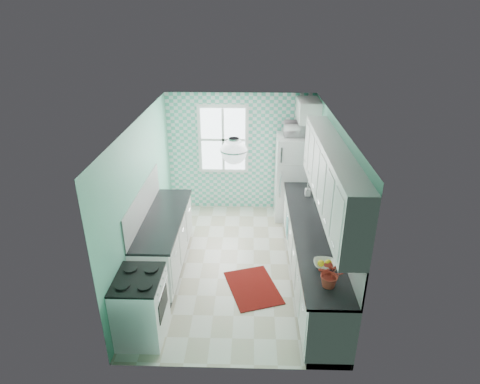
{
  "coord_description": "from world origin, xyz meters",
  "views": [
    {
      "loc": [
        0.22,
        -5.75,
        4.04
      ],
      "look_at": [
        0.05,
        0.25,
        1.25
      ],
      "focal_mm": 30.0,
      "sensor_mm": 36.0,
      "label": 1
    }
  ],
  "objects_px": {
    "stove": "(141,306)",
    "fruit_bowl": "(324,264)",
    "fridge": "(294,177)",
    "sink": "(306,201)",
    "ceiling_light": "(234,151)",
    "potted_plant": "(331,274)",
    "microwave": "(297,129)"
  },
  "relations": [
    {
      "from": "fridge",
      "to": "potted_plant",
      "type": "bearing_deg",
      "value": -92.28
    },
    {
      "from": "sink",
      "to": "fruit_bowl",
      "type": "height_order",
      "value": "sink"
    },
    {
      "from": "stove",
      "to": "microwave",
      "type": "height_order",
      "value": "microwave"
    },
    {
      "from": "fridge",
      "to": "fruit_bowl",
      "type": "height_order",
      "value": "fridge"
    },
    {
      "from": "stove",
      "to": "sink",
      "type": "height_order",
      "value": "sink"
    },
    {
      "from": "sink",
      "to": "potted_plant",
      "type": "height_order",
      "value": "sink"
    },
    {
      "from": "fridge",
      "to": "fruit_bowl",
      "type": "distance_m",
      "value": 3.18
    },
    {
      "from": "ceiling_light",
      "to": "potted_plant",
      "type": "distance_m",
      "value": 1.96
    },
    {
      "from": "fruit_bowl",
      "to": "stove",
      "type": "bearing_deg",
      "value": -173.41
    },
    {
      "from": "stove",
      "to": "fridge",
      "type": "bearing_deg",
      "value": 56.82
    },
    {
      "from": "microwave",
      "to": "potted_plant",
      "type": "bearing_deg",
      "value": 92.25
    },
    {
      "from": "fridge",
      "to": "microwave",
      "type": "height_order",
      "value": "microwave"
    },
    {
      "from": "stove",
      "to": "sink",
      "type": "bearing_deg",
      "value": 43.72
    },
    {
      "from": "potted_plant",
      "to": "fruit_bowl",
      "type": "bearing_deg",
      "value": 90.0
    },
    {
      "from": "fruit_bowl",
      "to": "microwave",
      "type": "relative_size",
      "value": 0.56
    },
    {
      "from": "stove",
      "to": "microwave",
      "type": "bearing_deg",
      "value": 56.82
    },
    {
      "from": "ceiling_light",
      "to": "stove",
      "type": "height_order",
      "value": "ceiling_light"
    },
    {
      "from": "sink",
      "to": "fruit_bowl",
      "type": "distance_m",
      "value": 1.98
    },
    {
      "from": "ceiling_light",
      "to": "potted_plant",
      "type": "bearing_deg",
      "value": -39.05
    },
    {
      "from": "ceiling_light",
      "to": "sink",
      "type": "distance_m",
      "value": 2.31
    },
    {
      "from": "fruit_bowl",
      "to": "ceiling_light",
      "type": "bearing_deg",
      "value": 154.5
    },
    {
      "from": "potted_plant",
      "to": "sink",
      "type": "bearing_deg",
      "value": 89.89
    },
    {
      "from": "fridge",
      "to": "potted_plant",
      "type": "distance_m",
      "value": 3.59
    },
    {
      "from": "stove",
      "to": "potted_plant",
      "type": "bearing_deg",
      "value": -2.39
    },
    {
      "from": "fridge",
      "to": "sink",
      "type": "xyz_separation_m",
      "value": [
        0.09,
        -1.2,
        0.06
      ]
    },
    {
      "from": "fruit_bowl",
      "to": "potted_plant",
      "type": "bearing_deg",
      "value": -90.0
    },
    {
      "from": "ceiling_light",
      "to": "microwave",
      "type": "relative_size",
      "value": 0.69
    },
    {
      "from": "ceiling_light",
      "to": "fridge",
      "type": "bearing_deg",
      "value": 66.93
    },
    {
      "from": "ceiling_light",
      "to": "fridge",
      "type": "xyz_separation_m",
      "value": [
        1.11,
        2.61,
        -1.45
      ]
    },
    {
      "from": "sink",
      "to": "microwave",
      "type": "height_order",
      "value": "microwave"
    },
    {
      "from": "fruit_bowl",
      "to": "potted_plant",
      "type": "distance_m",
      "value": 0.43
    },
    {
      "from": "stove",
      "to": "fruit_bowl",
      "type": "bearing_deg",
      "value": 7.15
    }
  ]
}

